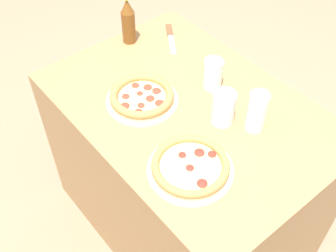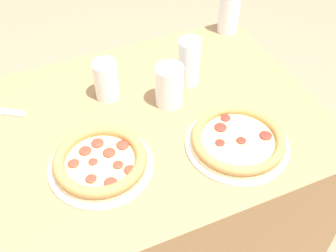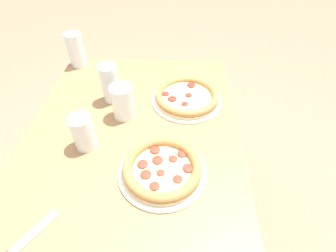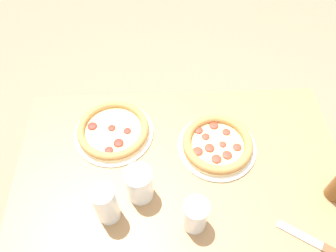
{
  "view_description": "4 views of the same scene",
  "coord_description": "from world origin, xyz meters",
  "px_view_note": "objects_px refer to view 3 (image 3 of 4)",
  "views": [
    {
      "loc": [
        -0.81,
        0.76,
        1.85
      ],
      "look_at": [
        -0.08,
        0.17,
        0.85
      ],
      "focal_mm": 45.0,
      "sensor_mm": 36.0,
      "label": 1
    },
    {
      "loc": [
        0.25,
        0.81,
        1.61
      ],
      "look_at": [
        -0.05,
        0.13,
        0.87
      ],
      "focal_mm": 45.0,
      "sensor_mm": 36.0,
      "label": 2
    },
    {
      "loc": [
        0.6,
        0.15,
        1.43
      ],
      "look_at": [
        -0.01,
        0.12,
        0.84
      ],
      "focal_mm": 28.0,
      "sensor_mm": 36.0,
      "label": 3
    },
    {
      "loc": [
        -0.07,
        -0.48,
        1.72
      ],
      "look_at": [
        -0.04,
        0.18,
        0.83
      ],
      "focal_mm": 35.0,
      "sensor_mm": 36.0,
      "label": 4
    }
  ],
  "objects_px": {
    "pizza_pepperoni": "(162,169)",
    "glass_orange_juice": "(83,133)",
    "pizza_veggie": "(187,97)",
    "glass_water": "(110,85)",
    "glass_mango_juice": "(123,103)",
    "knife": "(15,250)",
    "glass_lemonade": "(76,51)"
  },
  "relations": [
    {
      "from": "glass_orange_juice",
      "to": "knife",
      "type": "distance_m",
      "value": 0.36
    },
    {
      "from": "pizza_veggie",
      "to": "glass_water",
      "type": "height_order",
      "value": "glass_water"
    },
    {
      "from": "pizza_veggie",
      "to": "glass_mango_juice",
      "type": "bearing_deg",
      "value": -67.76
    },
    {
      "from": "knife",
      "to": "glass_orange_juice",
      "type": "bearing_deg",
      "value": 166.82
    },
    {
      "from": "pizza_pepperoni",
      "to": "pizza_veggie",
      "type": "relative_size",
      "value": 0.97
    },
    {
      "from": "glass_orange_juice",
      "to": "glass_mango_juice",
      "type": "bearing_deg",
      "value": 147.26
    },
    {
      "from": "glass_water",
      "to": "glass_mango_juice",
      "type": "distance_m",
      "value": 0.11
    },
    {
      "from": "pizza_veggie",
      "to": "glass_water",
      "type": "bearing_deg",
      "value": -89.64
    },
    {
      "from": "glass_lemonade",
      "to": "knife",
      "type": "bearing_deg",
      "value": 6.17
    },
    {
      "from": "pizza_veggie",
      "to": "knife",
      "type": "xyz_separation_m",
      "value": [
        0.6,
        -0.41,
        -0.02
      ]
    },
    {
      "from": "pizza_veggie",
      "to": "glass_water",
      "type": "xyz_separation_m",
      "value": [
        0.0,
        -0.3,
        0.05
      ]
    },
    {
      "from": "glass_mango_juice",
      "to": "knife",
      "type": "xyz_separation_m",
      "value": [
        0.5,
        -0.18,
        -0.05
      ]
    },
    {
      "from": "pizza_pepperoni",
      "to": "glass_mango_juice",
      "type": "relative_size",
      "value": 2.11
    },
    {
      "from": "glass_water",
      "to": "glass_lemonade",
      "type": "relative_size",
      "value": 0.99
    },
    {
      "from": "pizza_pepperoni",
      "to": "glass_water",
      "type": "height_order",
      "value": "glass_water"
    },
    {
      "from": "pizza_pepperoni",
      "to": "glass_lemonade",
      "type": "height_order",
      "value": "glass_lemonade"
    },
    {
      "from": "glass_orange_juice",
      "to": "glass_mango_juice",
      "type": "xyz_separation_m",
      "value": [
        -0.16,
        0.1,
        0.0
      ]
    },
    {
      "from": "glass_orange_juice",
      "to": "knife",
      "type": "xyz_separation_m",
      "value": [
        0.34,
        -0.08,
        -0.05
      ]
    },
    {
      "from": "pizza_pepperoni",
      "to": "pizza_veggie",
      "type": "height_order",
      "value": "pizza_pepperoni"
    },
    {
      "from": "pizza_veggie",
      "to": "glass_orange_juice",
      "type": "xyz_separation_m",
      "value": [
        0.25,
        -0.33,
        0.04
      ]
    },
    {
      "from": "glass_orange_juice",
      "to": "glass_lemonade",
      "type": "bearing_deg",
      "value": -161.17
    },
    {
      "from": "pizza_veggie",
      "to": "glass_water",
      "type": "distance_m",
      "value": 0.3
    },
    {
      "from": "glass_water",
      "to": "glass_lemonade",
      "type": "distance_m",
      "value": 0.33
    },
    {
      "from": "pizza_pepperoni",
      "to": "glass_water",
      "type": "xyz_separation_m",
      "value": [
        -0.35,
        -0.22,
        0.05
      ]
    },
    {
      "from": "glass_mango_juice",
      "to": "glass_water",
      "type": "bearing_deg",
      "value": -145.74
    },
    {
      "from": "pizza_pepperoni",
      "to": "glass_lemonade",
      "type": "relative_size",
      "value": 1.75
    },
    {
      "from": "glass_water",
      "to": "glass_orange_juice",
      "type": "bearing_deg",
      "value": -8.43
    },
    {
      "from": "pizza_pepperoni",
      "to": "glass_orange_juice",
      "type": "relative_size",
      "value": 2.23
    },
    {
      "from": "pizza_veggie",
      "to": "knife",
      "type": "relative_size",
      "value": 1.43
    },
    {
      "from": "glass_water",
      "to": "knife",
      "type": "relative_size",
      "value": 0.78
    },
    {
      "from": "pizza_veggie",
      "to": "glass_water",
      "type": "relative_size",
      "value": 1.82
    },
    {
      "from": "pizza_veggie",
      "to": "glass_orange_juice",
      "type": "bearing_deg",
      "value": -52.95
    }
  ]
}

